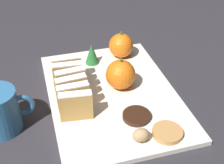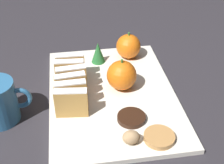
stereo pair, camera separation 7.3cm
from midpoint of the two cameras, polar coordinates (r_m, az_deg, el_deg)
The scene contains 14 objects.
ground_plane at distance 0.75m, azimuth 2.77°, elevation -2.69°, with size 6.00×6.00×0.00m, color #28262B.
serving_platter at distance 0.75m, azimuth 2.78°, elevation -2.33°, with size 0.30×0.41×0.01m.
stollen_slice_front at distance 0.66m, azimuth -4.33°, elevation -3.96°, with size 0.07×0.03×0.07m.
stollen_slice_second at distance 0.68m, azimuth -4.54°, elevation -2.42°, with size 0.07×0.02×0.07m.
stollen_slice_third at distance 0.71m, azimuth -4.67°, elevation -0.98°, with size 0.07×0.03×0.07m.
stollen_slice_fourth at distance 0.73m, azimuth -4.64°, elevation 0.39°, with size 0.07×0.02×0.07m.
stollen_slice_fifth at distance 0.75m, azimuth -4.97°, elevation 1.63°, with size 0.07×0.02×0.07m.
stollen_slice_sixth at distance 0.78m, azimuth -4.97°, elevation 2.83°, with size 0.07×0.02×0.07m.
orange_near at distance 0.86m, azimuth 5.44°, elevation 6.45°, with size 0.07×0.07×0.08m.
orange_far at distance 0.74m, azimuth 4.59°, elevation 1.14°, with size 0.07×0.07×0.08m.
walnut at distance 0.62m, azimuth 6.95°, elevation -10.16°, with size 0.03×0.03×0.03m.
chocolate_cookie at distance 0.67m, azimuth 6.69°, elevation -6.64°, with size 0.06×0.06×0.01m.
gingerbread_cookie at distance 0.64m, azimuth 11.92°, elevation -9.99°, with size 0.06×0.06×0.01m.
evergreen_sprig at distance 0.84m, azimuth -0.09°, elevation 5.35°, with size 0.04×0.04×0.06m.
Camera 2 is at (-0.09, -0.58, 0.47)m, focal length 50.00 mm.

